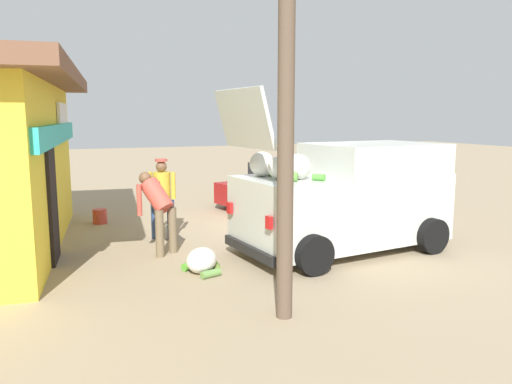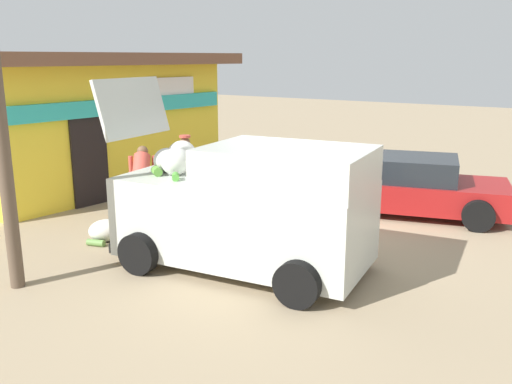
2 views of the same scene
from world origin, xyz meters
The scene contains 8 objects.
ground_plane centered at (0.00, 0.00, 0.00)m, with size 60.00×60.00×0.00m, color #9E896B.
delivery_van centered at (-2.38, -0.25, 1.00)m, with size 2.54×4.31×2.92m.
parked_sedan centered at (2.12, -1.29, 0.57)m, with size 2.90×4.35×1.22m.
vendor_standing centered at (-0.32, 2.79, 0.93)m, with size 0.46×0.51×1.64m.
customer_bending centered at (-1.37, 3.07, 0.90)m, with size 0.73×0.69×1.48m.
unloaded_banana_pile centered at (-2.72, 2.63, 0.18)m, with size 0.81×0.72×0.40m.
paint_bucket centered at (1.69, 3.88, 0.17)m, with size 0.32×0.32×0.34m, color #BF3F33.
utility_pole centered at (-4.84, 2.16, 2.73)m, with size 0.20×0.20×5.47m, color brown.
Camera 1 is at (-10.17, 4.64, 2.48)m, focal length 34.71 mm.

